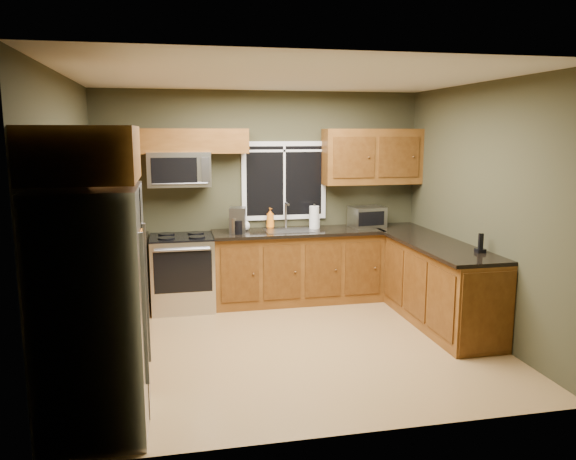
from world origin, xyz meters
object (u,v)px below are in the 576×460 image
object	(u,v)px
microwave	(179,169)
paper_towel_roll	(314,217)
coffee_maker	(238,221)
kettle	(234,224)
soap_bottle_c	(245,224)
soap_bottle_a	(270,218)
refrigerator	(93,311)
soap_bottle_b	(316,221)
cordless_phone	(480,247)
range	(183,272)
toaster_oven	(367,217)

from	to	relation	value
microwave	paper_towel_roll	xyz separation A→B (m)	(1.70, -0.05, -0.64)
coffee_maker	kettle	world-z (taller)	coffee_maker
kettle	soap_bottle_c	bearing A→B (deg)	52.47
kettle	soap_bottle_a	xyz separation A→B (m)	(0.50, 0.29, 0.02)
refrigerator	paper_towel_roll	distance (m)	3.73
soap_bottle_b	cordless_phone	bearing A→B (deg)	-55.26
soap_bottle_c	cordless_phone	size ratio (longest dim) A/B	0.85
range	microwave	xyz separation A→B (m)	(-0.00, 0.14, 1.26)
refrigerator	kettle	bearing A→B (deg)	63.76
microwave	paper_towel_roll	world-z (taller)	microwave
soap_bottle_c	range	bearing A→B (deg)	-170.02
toaster_oven	soap_bottle_a	distance (m)	1.28
soap_bottle_c	paper_towel_roll	bearing A→B (deg)	-3.41
refrigerator	paper_towel_roll	world-z (taller)	refrigerator
soap_bottle_a	soap_bottle_c	world-z (taller)	soap_bottle_a
microwave	coffee_maker	bearing A→B (deg)	-13.00
cordless_phone	kettle	bearing A→B (deg)	145.62
toaster_oven	soap_bottle_b	bearing A→B (deg)	173.52
microwave	soap_bottle_b	size ratio (longest dim) A/B	4.07
toaster_oven	soap_bottle_c	size ratio (longest dim) A/B	2.72
range	soap_bottle_b	bearing A→B (deg)	5.15
paper_towel_roll	soap_bottle_b	bearing A→B (deg)	54.72
microwave	paper_towel_roll	bearing A→B (deg)	-1.65
range	soap_bottle_c	size ratio (longest dim) A/B	5.43
microwave	soap_bottle_c	xyz separation A→B (m)	(0.80, 0.00, -0.70)
soap_bottle_c	cordless_phone	world-z (taller)	cordless_phone
toaster_oven	paper_towel_roll	size ratio (longest dim) A/B	1.44
refrigerator	microwave	distance (m)	3.10
soap_bottle_b	coffee_maker	bearing A→B (deg)	-170.26
refrigerator	toaster_oven	world-z (taller)	refrigerator
microwave	soap_bottle_c	size ratio (longest dim) A/B	4.40
toaster_oven	cordless_phone	distance (m)	1.87
soap_bottle_b	soap_bottle_c	bearing A→B (deg)	-178.97
kettle	soap_bottle_b	size ratio (longest dim) A/B	1.33
refrigerator	cordless_phone	bearing A→B (deg)	16.22
coffee_maker	cordless_phone	size ratio (longest dim) A/B	1.58
refrigerator	soap_bottle_c	world-z (taller)	refrigerator
coffee_maker	soap_bottle_a	distance (m)	0.52
cordless_phone	coffee_maker	bearing A→B (deg)	144.55
coffee_maker	paper_towel_roll	size ratio (longest dim) A/B	0.98
soap_bottle_c	cordless_phone	bearing A→B (deg)	-39.35
toaster_oven	paper_towel_roll	distance (m)	0.72
microwave	soap_bottle_b	xyz separation A→B (m)	(1.75, 0.02, -0.70)
kettle	soap_bottle_c	world-z (taller)	kettle
toaster_oven	cordless_phone	size ratio (longest dim) A/B	2.32
paper_towel_roll	soap_bottle_b	xyz separation A→B (m)	(0.05, 0.07, -0.05)
microwave	soap_bottle_b	bearing A→B (deg)	0.71
cordless_phone	microwave	bearing A→B (deg)	148.95
toaster_oven	paper_towel_roll	bearing A→B (deg)	179.55
cordless_phone	toaster_oven	bearing A→B (deg)	108.96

